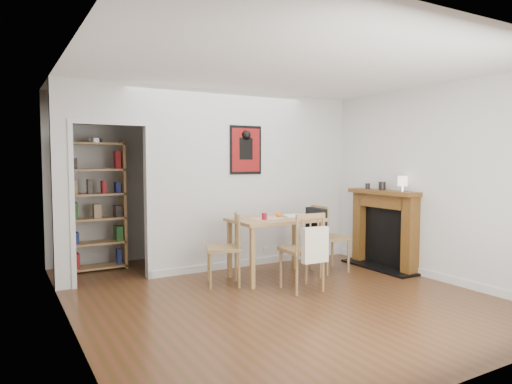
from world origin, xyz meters
TOP-DOWN VIEW (x-y plane):
  - ground at (0.00, 0.00)m, footprint 5.20×5.20m
  - room_shell at (0.10, 1.34)m, footprint 5.20×5.20m
  - dining_table at (0.43, 0.56)m, footprint 1.20×0.76m
  - chair_left at (-0.33, 0.58)m, footprint 0.60×0.60m
  - chair_right at (1.28, 0.46)m, footprint 0.56×0.50m
  - chair_front at (0.41, -0.10)m, footprint 0.51×0.57m
  - bookshelf at (-1.57, 2.25)m, footprint 0.79×0.32m
  - fireplace at (2.16, 0.25)m, footprint 0.45×1.25m
  - red_glass at (0.21, 0.47)m, footprint 0.07×0.07m
  - orange_fruit at (0.55, 0.67)m, footprint 0.07×0.07m
  - placemat at (0.30, 0.57)m, footprint 0.42×0.32m
  - notebook at (0.81, 0.59)m, footprint 0.39×0.33m
  - mantel_lamp at (2.11, -0.12)m, footprint 0.14×0.14m
  - ceramic_jar_a at (2.14, 0.29)m, footprint 0.10×0.10m
  - ceramic_jar_b at (2.08, 0.53)m, footprint 0.07×0.07m

SIDE VIEW (x-z plane):
  - ground at x=0.00m, z-range 0.00..0.00m
  - chair_left at x=-0.33m, z-range 0.00..0.93m
  - chair_front at x=0.41m, z-range 0.01..0.98m
  - chair_right at x=1.28m, z-range 0.02..0.98m
  - fireplace at x=2.16m, z-range 0.04..1.20m
  - dining_table at x=0.43m, z-range 0.31..1.13m
  - placemat at x=0.30m, z-range 0.82..0.82m
  - notebook at x=0.81m, z-range 0.82..0.84m
  - orange_fruit at x=0.55m, z-range 0.82..0.89m
  - red_glass at x=0.21m, z-range 0.82..0.91m
  - bookshelf at x=-1.57m, z-range -0.01..1.86m
  - ceramic_jar_b at x=2.08m, z-range 1.16..1.25m
  - ceramic_jar_a at x=2.14m, z-range 1.16..1.28m
  - mantel_lamp at x=2.11m, z-range 1.19..1.41m
  - room_shell at x=0.10m, z-range -1.30..3.90m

